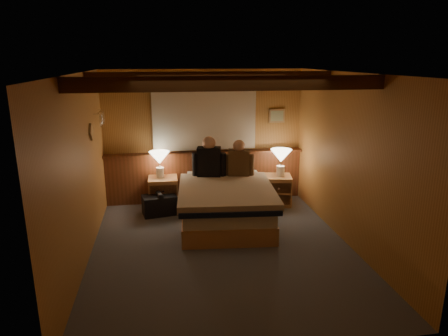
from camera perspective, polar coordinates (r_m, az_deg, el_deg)
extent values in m
plane|color=#4E515D|center=(5.71, -0.26, -11.44)|extent=(4.20, 4.20, 0.00)
plane|color=#D89651|center=(5.10, -0.29, 13.40)|extent=(4.20, 4.20, 0.00)
plane|color=#BC8743|center=(7.31, -2.82, 4.52)|extent=(3.60, 0.00, 3.60)
plane|color=#BC8743|center=(5.32, -19.82, -0.56)|extent=(0.00, 4.20, 4.20)
plane|color=#BC8743|center=(5.82, 17.51, 0.98)|extent=(0.00, 4.20, 4.20)
plane|color=#BC8743|center=(3.33, 5.38, -9.10)|extent=(3.60, 0.00, 3.60)
cube|color=brown|center=(7.43, -2.69, -1.26)|extent=(3.60, 0.12, 0.90)
cube|color=brown|center=(7.25, -2.69, 2.17)|extent=(3.60, 0.22, 0.04)
cylinder|color=#422710|center=(7.12, -2.84, 11.13)|extent=(2.10, 0.05, 0.05)
sphere|color=#422710|center=(7.08, -11.47, 10.83)|extent=(0.08, 0.08, 0.08)
sphere|color=#422710|center=(7.31, 5.53, 11.19)|extent=(0.08, 0.08, 0.08)
cube|color=silver|center=(7.19, -2.79, 6.76)|extent=(1.85, 0.08, 1.05)
cube|color=#422710|center=(4.51, 0.91, 11.99)|extent=(3.60, 0.15, 0.16)
cube|color=#422710|center=(5.99, -1.65, 12.83)|extent=(3.60, 0.15, 0.16)
cylinder|color=silver|center=(6.75, -17.36, 7.67)|extent=(0.03, 0.55, 0.03)
torus|color=silver|center=(6.62, -17.20, 6.48)|extent=(0.01, 0.21, 0.21)
torus|color=silver|center=(6.84, -16.94, 6.78)|extent=(0.01, 0.21, 0.21)
cube|color=tan|center=(7.50, 7.56, 7.39)|extent=(0.30, 0.03, 0.25)
cube|color=beige|center=(7.48, 7.59, 7.38)|extent=(0.24, 0.01, 0.19)
cube|color=tan|center=(6.49, 0.25, -6.71)|extent=(1.52, 1.94, 0.27)
cube|color=silver|center=(6.40, 0.25, -4.66)|extent=(1.48, 1.89, 0.22)
cube|color=black|center=(6.14, 0.42, -4.19)|extent=(1.55, 1.58, 0.07)
cube|color=#D08F93|center=(6.23, 0.33, -3.27)|extent=(1.60, 1.76, 0.11)
cube|color=silver|center=(7.00, -3.02, -1.33)|extent=(0.57, 0.36, 0.15)
cube|color=silver|center=(7.05, 2.62, -1.21)|extent=(0.57, 0.36, 0.15)
cube|color=tan|center=(7.17, -8.65, -3.50)|extent=(0.51, 0.46, 0.56)
cube|color=brown|center=(6.92, -8.68, -3.21)|extent=(0.45, 0.02, 0.19)
cube|color=brown|center=(7.00, -8.61, -4.94)|extent=(0.45, 0.02, 0.19)
cylinder|color=silver|center=(6.92, -8.68, -3.21)|extent=(0.03, 0.03, 0.03)
cylinder|color=silver|center=(7.00, -8.61, -4.94)|extent=(0.03, 0.03, 0.03)
cube|color=tan|center=(7.32, 7.59, -3.14)|extent=(0.56, 0.52, 0.54)
cube|color=brown|center=(7.09, 7.79, -2.85)|extent=(0.43, 0.10, 0.19)
cube|color=brown|center=(7.16, 7.73, -4.48)|extent=(0.43, 0.10, 0.19)
cylinder|color=silver|center=(7.09, 7.79, -2.85)|extent=(0.04, 0.04, 0.03)
cylinder|color=silver|center=(7.16, 7.73, -4.48)|extent=(0.04, 0.04, 0.03)
cylinder|color=white|center=(7.10, -9.13, -0.61)|extent=(0.14, 0.14, 0.18)
cylinder|color=silver|center=(7.07, -9.17, 0.31)|extent=(0.02, 0.02, 0.10)
cone|color=#FFF2C6|center=(7.03, -9.22, 1.47)|extent=(0.35, 0.35, 0.22)
cylinder|color=white|center=(7.22, 8.07, -0.41)|extent=(0.15, 0.15, 0.19)
cylinder|color=silver|center=(7.18, 8.11, 0.54)|extent=(0.02, 0.02, 0.10)
cone|color=#FFF2C6|center=(7.15, 8.15, 1.75)|extent=(0.37, 0.37, 0.23)
cube|color=black|center=(6.78, -2.15, 0.81)|extent=(0.43, 0.30, 0.52)
cylinder|color=black|center=(6.81, -4.07, 0.49)|extent=(0.12, 0.12, 0.42)
cylinder|color=black|center=(6.78, -0.22, 0.45)|extent=(0.12, 0.12, 0.42)
sphere|color=tan|center=(6.71, -2.18, 3.56)|extent=(0.23, 0.23, 0.23)
cube|color=#4D351F|center=(6.83, 2.13, 0.70)|extent=(0.39, 0.27, 0.47)
cylinder|color=#4D351F|center=(6.84, 0.39, 0.40)|extent=(0.11, 0.11, 0.38)
cylinder|color=#4D351F|center=(6.84, 3.86, 0.38)|extent=(0.11, 0.11, 0.38)
sphere|color=tan|center=(6.76, 2.15, 3.17)|extent=(0.21, 0.21, 0.21)
cube|color=black|center=(6.91, -9.19, -5.22)|extent=(0.61, 0.44, 0.34)
cylinder|color=black|center=(6.85, -9.26, -3.73)|extent=(0.15, 0.35, 0.09)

